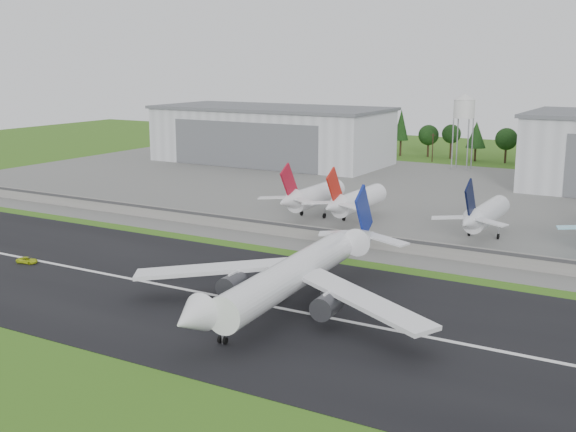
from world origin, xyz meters
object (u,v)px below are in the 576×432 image
Objects in this scene: main_airliner at (288,284)px; parked_jet_navy at (483,215)px; parked_jet_red_a at (310,196)px; parked_jet_red_b at (354,201)px; ground_vehicle at (27,260)px.

main_airliner reaches higher than parked_jet_navy.
parked_jet_red_a is 1.00× the size of parked_jet_navy.
parked_jet_red_a reaches higher than parked_jet_red_b.
parked_jet_red_b is 33.66m from parked_jet_navy.
parked_jet_red_b reaches higher than ground_vehicle.
parked_jet_red_a is at bearing 179.96° from parked_jet_navy.
parked_jet_red_a is 12.85m from parked_jet_red_b.
ground_vehicle is 0.15× the size of parked_jet_red_a.
parked_jet_navy is at bearing -0.04° from parked_jet_red_a.
parked_jet_red_b reaches higher than parked_jet_navy.
main_airliner is 69.62m from parked_jet_red_b.
main_airliner is 74.18m from parked_jet_red_a.
parked_jet_red_a is 46.51m from parked_jet_navy.
parked_jet_red_a is at bearing -34.36° from ground_vehicle.
main_airliner is 1.89× the size of parked_jet_red_a.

